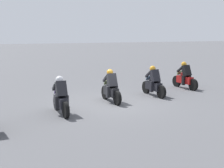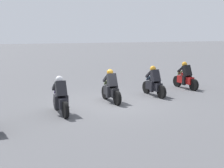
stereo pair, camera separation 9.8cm
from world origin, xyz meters
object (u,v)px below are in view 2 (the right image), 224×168
at_px(rider_lane_a, 186,78).
at_px(rider_lane_b, 154,84).
at_px(rider_lane_c, 111,89).
at_px(rider_lane_d, 61,98).

bearing_deg(rider_lane_a, rider_lane_b, 106.92).
xyz_separation_m(rider_lane_b, rider_lane_c, (-0.66, 2.46, 0.00)).
height_order(rider_lane_a, rider_lane_d, same).
height_order(rider_lane_a, rider_lane_c, same).
distance_m(rider_lane_b, rider_lane_c, 2.55).
relative_size(rider_lane_b, rider_lane_d, 1.00).
relative_size(rider_lane_a, rider_lane_b, 1.00).
bearing_deg(rider_lane_a, rider_lane_c, 101.42).
distance_m(rider_lane_b, rider_lane_d, 5.41).
relative_size(rider_lane_a, rider_lane_c, 1.00).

